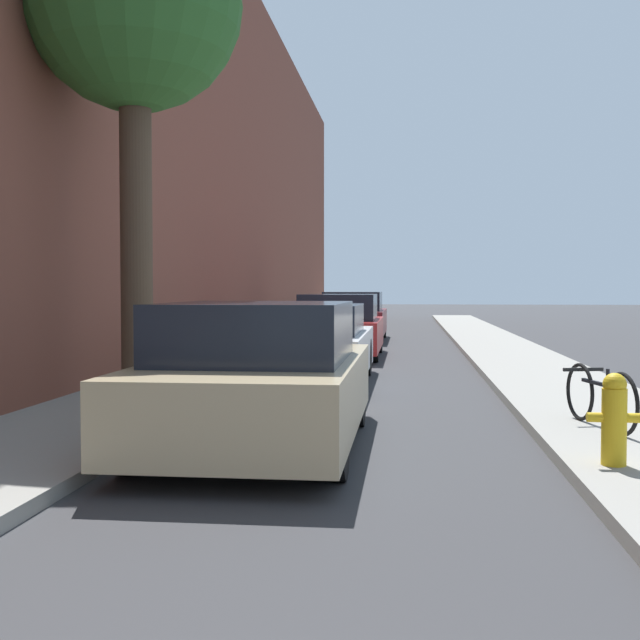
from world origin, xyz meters
The scene contains 11 objects.
ground_plane centered at (0.00, 16.00, 0.00)m, with size 120.00×120.00×0.00m, color #333335.
sidewalk_left centered at (-2.90, 16.00, 0.06)m, with size 2.00×52.00×0.12m.
sidewalk_right centered at (2.90, 16.00, 0.06)m, with size 2.00×52.00×0.12m.
building_facade_left centered at (-4.25, 16.00, 5.20)m, with size 0.70×52.00×10.40m.
parked_car_champagne centered at (-0.80, 7.37, 0.67)m, with size 1.89×4.03×1.41m.
parked_car_white centered at (-0.92, 12.31, 0.63)m, with size 1.79×4.39×1.29m.
parked_car_red centered at (-0.91, 17.43, 0.67)m, with size 1.84×3.93×1.41m.
parked_car_maroon centered at (-0.99, 23.11, 0.69)m, with size 1.85×4.23×1.44m.
street_tree_near centered at (-2.81, 9.59, 5.04)m, with size 2.72×2.72×6.37m.
fire_hydrant centered at (2.27, 6.43, 0.50)m, with size 0.43×0.20×0.75m.
bicycle centered at (2.57, 8.16, 0.44)m, with size 0.50×1.49×0.62m.
Camera 1 is at (0.62, -0.04, 1.54)m, focal length 43.97 mm.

